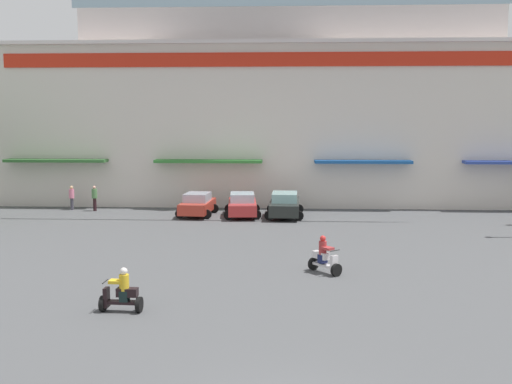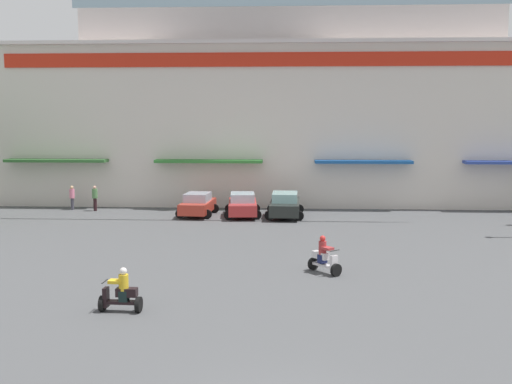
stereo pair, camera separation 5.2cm
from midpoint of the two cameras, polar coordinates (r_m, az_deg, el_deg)
The scene contains 9 objects.
ground_plane at distance 25.50m, azimuth 2.92°, elevation -7.35°, with size 128.00×128.00×0.00m, color #4A4B4D.
colonial_building at distance 47.99m, azimuth 3.05°, elevation 11.01°, with size 42.73×16.96×21.64m.
parked_car_0 at distance 39.17m, azimuth -5.57°, elevation -1.16°, with size 2.49×3.99×1.47m.
parked_car_1 at distance 38.74m, azimuth -1.34°, elevation -1.20°, with size 2.56×4.20×1.50m.
parked_car_2 at distance 38.61m, azimuth 2.67°, elevation -1.20°, with size 2.48×4.50×1.55m.
scooter_rider_0 at distance 25.04m, azimuth 6.39°, elevation -6.17°, with size 1.36×1.47×1.54m.
scooter_rider_4 at distance 20.57m, azimuth -12.61°, elevation -9.33°, with size 1.39×0.59×1.49m.
pedestrian_2 at distance 42.35m, azimuth -14.99°, elevation -0.43°, with size 0.48×0.48×1.72m.
pedestrian_4 at distance 43.29m, azimuth -16.98°, elevation -0.37°, with size 0.48×0.48×1.66m.
Camera 1 is at (-0.02, -11.69, 6.38)m, focal length 42.51 mm.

